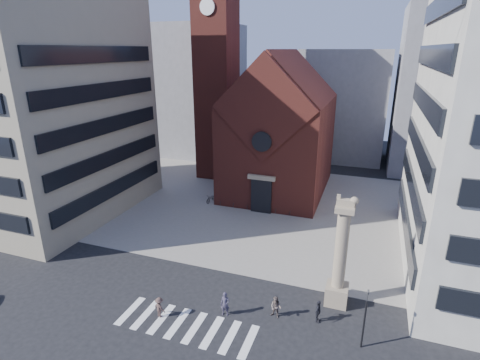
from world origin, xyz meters
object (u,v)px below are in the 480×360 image
object	(u,v)px
traffic_light	(365,317)
pedestrian_1	(276,307)
pedestrian_0	(225,304)
scooter_0	(211,198)
pedestrian_2	(318,311)
lion_column	(340,262)

from	to	relation	value
traffic_light	pedestrian_1	distance (m)	6.11
pedestrian_0	scooter_0	size ratio (longest dim) A/B	0.98
pedestrian_2	pedestrian_1	bearing A→B (deg)	105.19
traffic_light	pedestrian_1	xyz separation A→B (m)	(-5.86, 0.92, -1.46)
lion_column	pedestrian_1	size ratio (longest dim) A/B	5.27
pedestrian_2	traffic_light	bearing A→B (deg)	-111.20
lion_column	traffic_light	world-z (taller)	lion_column
traffic_light	pedestrian_1	bearing A→B (deg)	171.07
traffic_light	pedestrian_0	distance (m)	9.42
traffic_light	scooter_0	world-z (taller)	traffic_light
scooter_0	traffic_light	bearing A→B (deg)	-32.79
traffic_light	pedestrian_2	size ratio (longest dim) A/B	2.54
pedestrian_0	pedestrian_1	size ratio (longest dim) A/B	1.11
pedestrian_0	pedestrian_2	size ratio (longest dim) A/B	1.08
traffic_light	pedestrian_2	world-z (taller)	traffic_light
lion_column	pedestrian_1	xyz separation A→B (m)	(-3.87, -3.08, -2.63)
traffic_light	lion_column	bearing A→B (deg)	116.46
scooter_0	pedestrian_1	bearing A→B (deg)	-41.96
pedestrian_1	scooter_0	distance (m)	21.92
pedestrian_0	scooter_0	world-z (taller)	pedestrian_0
lion_column	pedestrian_2	xyz separation A→B (m)	(-1.01, -2.55, -2.61)
pedestrian_2	scooter_0	size ratio (longest dim) A/B	0.91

